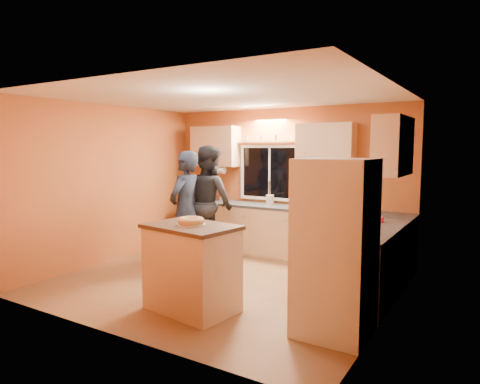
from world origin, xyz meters
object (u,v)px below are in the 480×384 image
Objects in this scene: person_center at (209,203)px; person_right at (319,239)px; person_left at (185,210)px; refrigerator at (335,248)px; island at (192,267)px.

person_center is 2.68m from person_right.
person_center is (0.04, 0.59, 0.04)m from person_left.
refrigerator is 0.93× the size of person_center.
refrigerator is at bearing 62.41° from person_left.
person_left reaches higher than island.
person_left is 0.59m from person_center.
island is 0.68× the size of person_right.
island is at bearing 142.78° from person_center.
refrigerator is 1.58× the size of island.
person_center is at bearing 128.40° from island.
person_right is (2.45, -0.58, -0.09)m from person_left.
island is 0.59× the size of person_center.
island is at bearing -171.47° from refrigerator.
refrigerator is at bearing -156.92° from person_right.
island is at bearing 111.75° from person_right.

